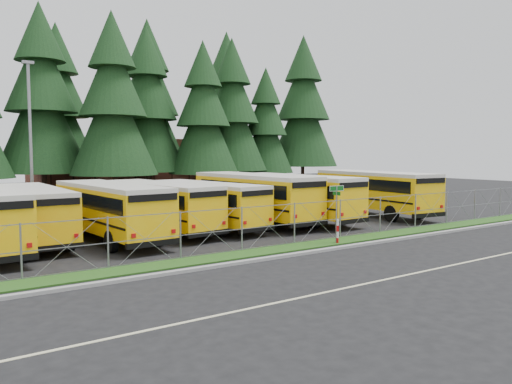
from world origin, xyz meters
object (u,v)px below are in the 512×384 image
bus_3 (156,207)px  street_sign (337,202)px  bus_4 (203,206)px  bus_east (370,193)px  bus_2 (108,212)px  bus_6 (291,198)px  light_standard (30,135)px  bus_1 (31,215)px  bus_5 (251,199)px  striped_bollard (338,232)px

bus_3 → street_sign: street_sign is taller
bus_4 → bus_east: bearing=-12.8°
bus_2 → bus_6: bearing=-2.9°
bus_6 → street_sign: bus_6 is taller
bus_6 → light_standard: bearing=141.5°
bus_1 → light_standard: light_standard is taller
bus_6 → bus_east: bus_east is taller
bus_3 → street_sign: (5.70, -8.20, 0.66)m
bus_1 → bus_6: 15.29m
bus_5 → striped_bollard: 8.37m
bus_4 → bus_east: bus_east is taller
bus_1 → bus_east: 21.90m
bus_2 → street_sign: 11.36m
bus_1 → bus_3: 6.34m
street_sign → light_standard: light_standard is taller
bus_2 → bus_3: bus_2 is taller
bus_1 → bus_east: bearing=-4.5°
bus_3 → bus_east: bus_east is taller
bus_3 → bus_6: (8.92, -0.70, 0.10)m
striped_bollard → bus_1: bearing=144.2°
bus_east → bus_2: bearing=-175.4°
bus_4 → striped_bollard: 8.57m
bus_1 → bus_3: bearing=-3.7°
bus_3 → light_standard: 10.86m
bus_4 → light_standard: (-7.41, 9.16, 4.16)m
bus_4 → bus_6: (6.20, -0.43, 0.14)m
bus_1 → bus_4: size_ratio=1.02×
bus_1 → light_standard: 9.56m
bus_5 → bus_6: bearing=-17.3°
bus_2 → bus_6: (11.92, 0.22, 0.06)m
bus_1 → striped_bollard: bearing=-35.6°
bus_5 → bus_east: bearing=-10.4°
street_sign → light_standard: bearing=121.3°
bus_4 → light_standard: 12.50m
bus_4 → bus_6: 6.22m
bus_1 → bus_3: bus_3 is taller
bus_4 → bus_5: bus_5 is taller
street_sign → bus_4: bearing=110.6°
bus_3 → bus_east: 15.56m
bus_1 → striped_bollard: (12.05, -8.70, -0.76)m
striped_bollard → bus_east: bearing=35.3°
striped_bollard → light_standard: (-10.41, 17.15, 4.90)m
bus_east → light_standard: size_ratio=1.15×
bus_5 → street_sign: 8.26m
bus_2 → light_standard: light_standard is taller
bus_6 → striped_bollard: bus_6 is taller
bus_1 → street_sign: street_sign is taller
bus_3 → street_sign: bearing=-62.7°
bus_3 → striped_bollard: size_ratio=8.74×
bus_1 → light_standard: (1.63, 8.46, 4.14)m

